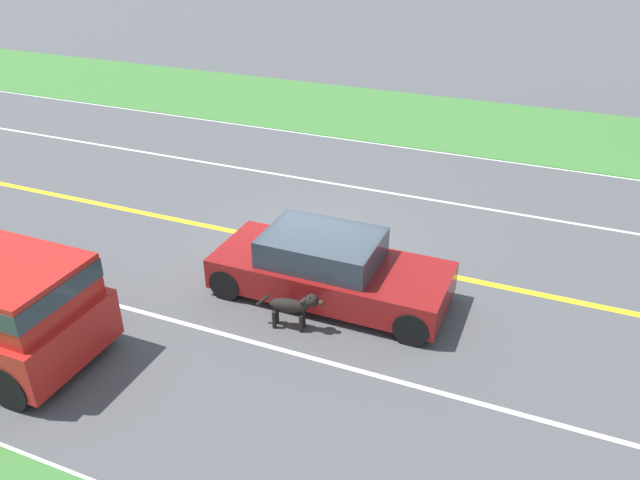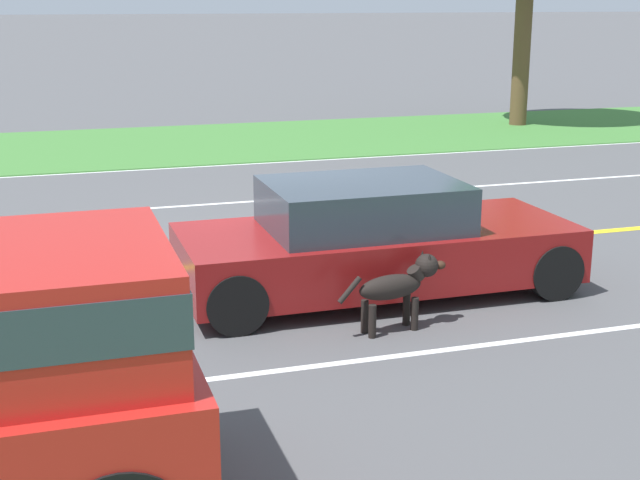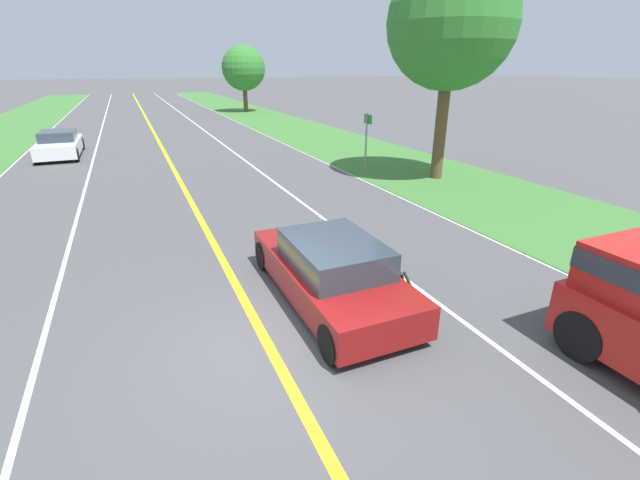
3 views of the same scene
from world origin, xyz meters
TOP-DOWN VIEW (x-y plane):
  - ground_plane at (0.00, 0.00)m, footprint 400.00×400.00m
  - centre_divider_line at (0.00, 0.00)m, footprint 0.18×160.00m
  - lane_edge_line_left at (-7.00, 0.00)m, footprint 0.14×160.00m
  - lane_dash_same_dir at (3.50, 0.00)m, footprint 0.10×160.00m
  - lane_dash_oncoming at (-3.50, 0.00)m, footprint 0.10×160.00m
  - grass_verge_left at (-10.00, 0.00)m, footprint 6.00×160.00m
  - ego_car at (1.63, 0.95)m, footprint 1.86×4.52m
  - dog at (2.84, 0.78)m, footprint 0.37×1.26m

SIDE VIEW (x-z plane):
  - ground_plane at x=0.00m, z-range 0.00..0.00m
  - centre_divider_line at x=0.00m, z-range 0.00..0.01m
  - lane_edge_line_left at x=-7.00m, z-range 0.00..0.01m
  - lane_dash_same_dir at x=3.50m, z-range 0.00..0.01m
  - lane_dash_oncoming at x=-3.50m, z-range 0.00..0.01m
  - grass_verge_left at x=-10.00m, z-range 0.00..0.03m
  - dog at x=2.84m, z-range 0.09..0.88m
  - ego_car at x=1.63m, z-range -0.04..1.28m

